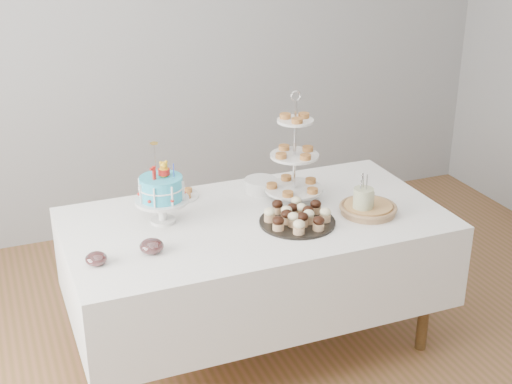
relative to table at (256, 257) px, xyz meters
name	(u,v)px	position (x,y,z in m)	size (l,w,h in m)	color
floor	(277,375)	(0.00, -0.30, -0.54)	(5.00, 5.00, 0.00)	brown
walls	(281,125)	(0.00, -0.30, 0.81)	(5.04, 4.04, 2.70)	#9A9C9F
table	(256,257)	(0.00, 0.00, 0.00)	(1.92, 1.02, 0.77)	white
birthday_cake	(162,201)	(-0.45, 0.12, 0.34)	(0.27, 0.27, 0.41)	silver
cupcake_tray	(297,215)	(0.17, -0.14, 0.27)	(0.38, 0.38, 0.09)	black
pie	(368,208)	(0.56, -0.17, 0.25)	(0.30, 0.30, 0.05)	#A37E59
tiered_stand	(294,156)	(0.27, 0.12, 0.48)	(0.31, 0.31, 0.61)	silver
plate_stack	(261,185)	(0.15, 0.31, 0.26)	(0.18, 0.18, 0.07)	silver
pastry_plate	(178,194)	(-0.29, 0.40, 0.24)	(0.23, 0.23, 0.03)	silver
jam_bowl_a	(152,246)	(-0.58, -0.17, 0.26)	(0.11, 0.11, 0.07)	silver
jam_bowl_b	(96,259)	(-0.84, -0.19, 0.25)	(0.10, 0.10, 0.06)	silver
utensil_pitcher	(363,201)	(0.51, -0.18, 0.31)	(0.11, 0.10, 0.23)	beige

